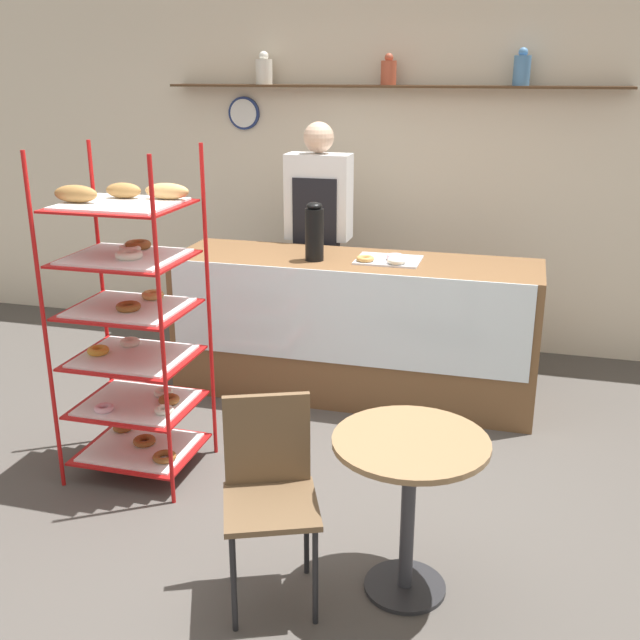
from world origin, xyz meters
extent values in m
plane|color=#4C4742|center=(0.00, 0.00, 0.00)|extent=(14.00, 14.00, 0.00)
cube|color=beige|center=(0.00, 2.51, 1.35)|extent=(10.00, 0.06, 2.70)
cube|color=#4C331E|center=(0.00, 2.36, 2.01)|extent=(3.41, 0.24, 0.02)
cylinder|color=silver|center=(-0.97, 2.36, 2.12)|extent=(0.13, 0.13, 0.18)
sphere|color=silver|center=(-0.97, 2.36, 2.23)|extent=(0.07, 0.07, 0.07)
cylinder|color=#B24C33|center=(0.00, 2.36, 2.11)|extent=(0.11, 0.11, 0.17)
sphere|color=#B24C33|center=(0.00, 2.36, 2.21)|extent=(0.06, 0.06, 0.06)
cylinder|color=#4C7FB2|center=(0.95, 2.36, 2.12)|extent=(0.12, 0.12, 0.20)
sphere|color=#4C7FB2|center=(0.95, 2.36, 2.25)|extent=(0.06, 0.06, 0.06)
cylinder|color=navy|center=(-1.18, 2.46, 1.80)|extent=(0.26, 0.03, 0.26)
cylinder|color=white|center=(-1.18, 2.45, 1.80)|extent=(0.22, 0.00, 0.22)
cube|color=brown|center=(0.00, 1.33, 0.48)|extent=(2.41, 0.66, 0.95)
cube|color=silver|center=(0.00, 0.99, 0.65)|extent=(2.31, 0.01, 0.61)
cylinder|color=#B71414|center=(-1.23, -0.28, 0.89)|extent=(0.02, 0.02, 1.78)
cylinder|color=#B71414|center=(-0.58, -0.28, 0.89)|extent=(0.02, 0.02, 1.78)
cylinder|color=#B71414|center=(-1.23, 0.28, 0.89)|extent=(0.02, 0.02, 1.78)
cylinder|color=#B71414|center=(-0.58, 0.28, 0.89)|extent=(0.02, 0.02, 1.78)
cube|color=#B71414|center=(-0.91, 0.00, 0.12)|extent=(0.62, 0.54, 0.01)
cube|color=white|center=(-0.91, 0.00, 0.13)|extent=(0.55, 0.47, 0.01)
torus|color=brown|center=(-0.90, 0.03, 0.16)|extent=(0.13, 0.13, 0.04)
torus|color=brown|center=(-1.11, 0.15, 0.16)|extent=(0.11, 0.11, 0.03)
torus|color=brown|center=(-0.71, -0.10, 0.16)|extent=(0.13, 0.13, 0.03)
cube|color=#B71414|center=(-0.91, 0.00, 0.39)|extent=(0.62, 0.54, 0.01)
cube|color=white|center=(-0.91, 0.00, 0.40)|extent=(0.55, 0.47, 0.01)
torus|color=#EAB2C1|center=(-1.02, -0.15, 0.43)|extent=(0.10, 0.10, 0.03)
torus|color=silver|center=(-0.81, 0.12, 0.43)|extent=(0.11, 0.11, 0.03)
torus|color=silver|center=(-0.70, -0.09, 0.43)|extent=(0.10, 0.10, 0.03)
torus|color=brown|center=(-0.73, 0.03, 0.43)|extent=(0.11, 0.11, 0.04)
cube|color=#B71414|center=(-0.91, 0.00, 0.67)|extent=(0.62, 0.54, 0.01)
cube|color=white|center=(-0.91, 0.00, 0.68)|extent=(0.55, 0.47, 0.01)
torus|color=silver|center=(-1.00, 0.13, 0.70)|extent=(0.11, 0.11, 0.04)
torus|color=gold|center=(-1.10, -0.03, 0.70)|extent=(0.12, 0.12, 0.04)
cube|color=#B71414|center=(-0.91, 0.00, 0.94)|extent=(0.62, 0.54, 0.01)
cube|color=white|center=(-0.91, 0.00, 0.95)|extent=(0.55, 0.47, 0.01)
torus|color=brown|center=(-0.88, -0.06, 0.97)|extent=(0.13, 0.13, 0.04)
torus|color=tan|center=(-0.86, 0.17, 0.98)|extent=(0.12, 0.12, 0.04)
cube|color=#B71414|center=(-0.91, 0.00, 1.21)|extent=(0.62, 0.54, 0.01)
cube|color=white|center=(-0.91, 0.00, 1.22)|extent=(0.55, 0.47, 0.01)
torus|color=brown|center=(-0.92, 0.16, 1.25)|extent=(0.14, 0.14, 0.04)
torus|color=silver|center=(-0.93, 0.10, 1.24)|extent=(0.12, 0.12, 0.03)
torus|color=silver|center=(-0.86, -0.05, 1.25)|extent=(0.14, 0.14, 0.04)
cube|color=#B71414|center=(-0.91, 0.00, 1.48)|extent=(0.62, 0.54, 0.01)
cube|color=white|center=(-0.91, 0.00, 1.50)|extent=(0.55, 0.47, 0.01)
ellipsoid|color=olive|center=(-0.95, 0.12, 1.54)|extent=(0.20, 0.10, 0.08)
ellipsoid|color=olive|center=(-1.11, -0.07, 1.55)|extent=(0.24, 0.10, 0.09)
ellipsoid|color=tan|center=(-0.72, 0.14, 1.54)|extent=(0.24, 0.10, 0.08)
cube|color=#282833|center=(-0.39, 1.87, 0.48)|extent=(0.28, 0.19, 0.96)
cube|color=silver|center=(-0.39, 1.87, 1.26)|extent=(0.46, 0.22, 0.61)
cube|color=black|center=(-0.39, 1.75, 1.15)|extent=(0.32, 0.01, 0.51)
sphere|color=beige|center=(-0.39, 1.87, 1.68)|extent=(0.22, 0.22, 0.22)
cylinder|color=#262628|center=(0.68, -0.63, 0.01)|extent=(0.35, 0.35, 0.02)
cylinder|color=#333338|center=(0.68, -0.63, 0.36)|extent=(0.06, 0.06, 0.67)
cylinder|color=olive|center=(0.68, -0.63, 0.71)|extent=(0.64, 0.64, 0.02)
cylinder|color=black|center=(0.07, -1.06, 0.22)|extent=(0.02, 0.02, 0.44)
cylinder|color=black|center=(0.37, -0.94, 0.22)|extent=(0.02, 0.02, 0.44)
cylinder|color=black|center=(-0.06, -0.76, 0.22)|extent=(0.02, 0.02, 0.44)
cylinder|color=black|center=(0.24, -0.64, 0.22)|extent=(0.02, 0.02, 0.44)
cube|color=brown|center=(0.16, -0.85, 0.46)|extent=(0.50, 0.50, 0.03)
cube|color=brown|center=(0.09, -0.69, 0.67)|extent=(0.34, 0.17, 0.40)
cylinder|color=black|center=(-0.25, 1.23, 1.12)|extent=(0.12, 0.12, 0.34)
ellipsoid|color=black|center=(-0.25, 1.23, 1.31)|extent=(0.10, 0.10, 0.05)
cube|color=silver|center=(0.22, 1.34, 0.96)|extent=(0.41, 0.32, 0.01)
torus|color=tan|center=(0.09, 1.25, 0.98)|extent=(0.12, 0.12, 0.03)
torus|color=#EAB2C1|center=(0.27, 1.33, 0.98)|extent=(0.11, 0.11, 0.04)
torus|color=silver|center=(0.29, 1.24, 0.98)|extent=(0.12, 0.12, 0.04)
camera|label=1|loc=(1.04, -3.33, 2.13)|focal=42.00mm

